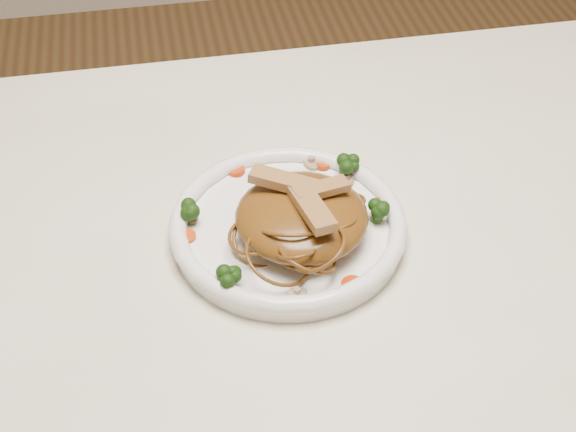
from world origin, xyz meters
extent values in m
cube|color=white|center=(0.00, 0.00, 0.73)|extent=(1.20, 0.80, 0.04)
cylinder|color=brown|center=(0.54, 0.34, 0.35)|extent=(0.06, 0.06, 0.71)
cylinder|color=white|center=(-0.02, 0.02, 0.76)|extent=(0.32, 0.32, 0.02)
ellipsoid|color=brown|center=(-0.01, 0.00, 0.79)|extent=(0.16, 0.16, 0.05)
cube|color=#A77E4F|center=(0.01, 0.01, 0.82)|extent=(0.06, 0.03, 0.01)
cube|color=#A77E4F|center=(-0.02, 0.03, 0.82)|extent=(0.07, 0.05, 0.01)
cube|color=#A77E4F|center=(0.00, -0.02, 0.82)|extent=(0.04, 0.08, 0.01)
cylinder|color=red|center=(0.04, 0.11, 0.77)|extent=(0.02, 0.02, 0.00)
cylinder|color=red|center=(-0.13, 0.02, 0.77)|extent=(0.03, 0.03, 0.00)
cylinder|color=red|center=(0.09, 0.03, 0.77)|extent=(0.02, 0.02, 0.00)
cylinder|color=red|center=(-0.06, 0.12, 0.77)|extent=(0.03, 0.03, 0.00)
cylinder|color=red|center=(0.03, -0.08, 0.77)|extent=(0.03, 0.03, 0.00)
cylinder|color=tan|center=(-0.03, -0.08, 0.77)|extent=(0.02, 0.02, 0.01)
cylinder|color=tan|center=(0.06, 0.08, 0.77)|extent=(0.03, 0.03, 0.01)
cylinder|color=tan|center=(-0.12, 0.05, 0.77)|extent=(0.03, 0.03, 0.01)
cylinder|color=tan|center=(0.03, 0.12, 0.77)|extent=(0.03, 0.03, 0.01)
camera|label=1|loc=(-0.14, -0.62, 1.37)|focal=51.30mm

